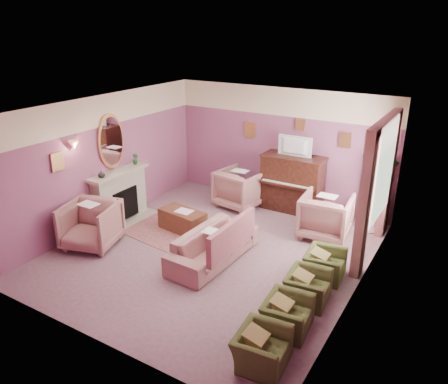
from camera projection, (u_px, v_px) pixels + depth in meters
The scene contains 48 objects.
floor at pixel (213, 251), 8.54m from camera, with size 5.50×6.00×0.01m, color #835D68.
ceiling at pixel (211, 108), 7.52m from camera, with size 5.50×6.00×0.01m, color white.
wall_back at pixel (280, 147), 10.42m from camera, with size 5.50×0.02×2.80m, color #704264.
wall_front at pixel (88, 254), 5.64m from camera, with size 5.50×0.02×2.80m, color #704264.
wall_left at pixel (104, 161), 9.35m from camera, with size 0.02×6.00×2.80m, color #704264.
wall_right at pixel (363, 216), 6.71m from camera, with size 0.02×6.00×2.80m, color #704264.
picture_rail_band at pixel (282, 102), 10.02m from camera, with size 5.50×0.01×0.65m, color beige.
stripe_panel at pixel (379, 207), 7.87m from camera, with size 0.01×3.00×2.15m, color #92A780.
fireplace_surround at pixel (120, 196), 9.75m from camera, with size 0.30×1.40×1.10m, color #A79E89.
fireplace_inset at pixel (124, 203), 9.75m from camera, with size 0.18×0.72×0.68m, color black.
fire_ember at pixel (126, 211), 9.80m from camera, with size 0.06×0.54×0.10m, color #FF620E.
mantel_shelf at pixel (119, 172), 9.52m from camera, with size 0.40×1.55×0.07m, color #A79E89.
hearth at pixel (128, 220), 9.85m from camera, with size 0.55×1.50×0.02m, color #A79E89.
mirror_frame at pixel (111, 141), 9.34m from camera, with size 0.04×0.72×1.20m, color tan.
mirror_glass at pixel (112, 142), 9.33m from camera, with size 0.01×0.60×1.06m, color white.
sconce_shade at pixel (74, 145), 8.40m from camera, with size 0.20×0.20×0.16m, color #ED9869.
piano at pixel (292, 184), 10.20m from camera, with size 1.40×0.60×1.30m, color #34160F.
piano_keyshelf at pixel (286, 186), 9.90m from camera, with size 1.30×0.12×0.06m, color #34160F.
piano_keys at pixel (286, 184), 9.88m from camera, with size 1.20×0.08×0.02m, color beige.
piano_top at pixel (294, 157), 9.96m from camera, with size 1.45×0.65×0.04m, color #34160F.
television at pixel (294, 145), 9.82m from camera, with size 0.80×0.12×0.48m, color black.
print_back_left at pixel (250, 130), 10.66m from camera, with size 0.30×0.03×0.38m, color tan.
print_back_right at pixel (345, 140), 9.51m from camera, with size 0.26×0.03×0.34m, color tan.
print_back_mid at pixel (300, 125), 9.93m from camera, with size 0.22×0.03×0.26m, color tan.
print_left_wall at pixel (58, 162), 8.26m from camera, with size 0.03×0.28×0.36m, color tan.
window_blind at pixel (384, 170), 7.86m from camera, with size 0.03×1.40×1.80m, color beige.
curtain_left at pixel (364, 207), 7.31m from camera, with size 0.16×0.34×2.60m, color #994D58.
curtain_right at pixel (388, 176), 8.78m from camera, with size 0.16×0.34×2.60m, color #994D58.
pelmet at pixel (386, 122), 7.59m from camera, with size 0.16×2.20×0.16m, color #994D58.
mantel_plant at pixel (135, 159), 9.90m from camera, with size 0.16×0.16×0.28m, color #2F6632.
mantel_vase at pixel (101, 174), 9.08m from camera, with size 0.16×0.16×0.16m, color beige.
area_rug at pixel (185, 231), 9.34m from camera, with size 2.50×1.80×0.01m, color #8E5051.
coffee_table at pixel (183, 221), 9.33m from camera, with size 1.00×0.50×0.45m, color #552D1B.
table_paper at pixel (184, 211), 9.22m from camera, with size 0.35×0.28×0.01m, color silver.
sofa at pixel (213, 240), 8.10m from camera, with size 0.68×2.05×0.83m, color #A46E6A.
sofa_throw at pixel (232, 236), 7.84m from camera, with size 0.10×1.55×0.57m, color #994D58.
floral_armchair_left at pixel (240, 186), 10.45m from camera, with size 0.97×0.97×1.01m, color #A46E6A.
floral_armchair_right at pixel (326, 214), 8.97m from camera, with size 0.97×0.97×1.01m, color #A46E6A.
floral_armchair_front at pixel (91, 223), 8.57m from camera, with size 0.97×0.97×1.01m, color #A46E6A.
olive_chair_a at pixel (262, 343), 5.64m from camera, with size 0.52×0.74×0.64m, color #4A5526.
olive_chair_b at pixel (287, 310), 6.29m from camera, with size 0.52×0.74×0.64m, color #4A5526.
olive_chair_c at pixel (308, 283), 6.94m from camera, with size 0.52×0.74×0.64m, color #4A5526.
olive_chair_d at pixel (325, 260), 7.60m from camera, with size 0.52×0.74×0.64m, color #4A5526.
side_table at pixel (371, 213), 9.39m from camera, with size 0.52×0.52×0.70m, color white.
side_plant_big at pixel (374, 191), 9.20m from camera, with size 0.30×0.30×0.34m, color #2F6632.
side_plant_small at pixel (379, 195), 9.07m from camera, with size 0.16×0.16×0.28m, color #2F6632.
palm_pot at pixel (371, 221), 9.45m from camera, with size 0.34×0.34×0.34m, color brown.
palm_plant at pixel (377, 182), 9.12m from camera, with size 0.76×0.76×1.44m, color #2F6632.
Camera 1 is at (4.07, -6.34, 4.20)m, focal length 35.00 mm.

